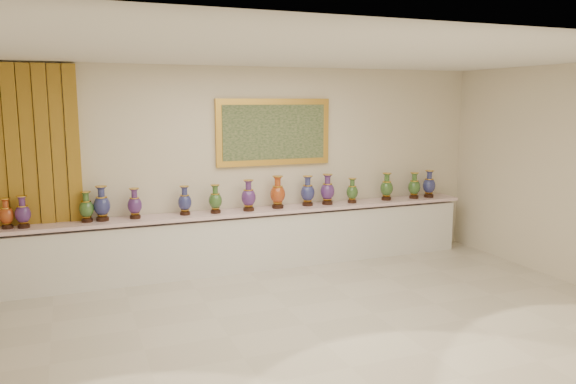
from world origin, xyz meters
name	(u,v)px	position (x,y,z in m)	size (l,w,h in m)	color
ground	(305,324)	(0.00, 0.00, 0.00)	(8.00, 8.00, 0.00)	beige
room	(63,171)	(-2.46, 2.44, 1.59)	(8.00, 8.00, 8.00)	beige
counter	(245,241)	(0.00, 2.27, 0.44)	(7.28, 0.48, 0.90)	white
vase_0	(6,215)	(-3.15, 2.24, 1.08)	(0.19, 0.19, 0.39)	black
vase_1	(23,213)	(-2.96, 2.21, 1.09)	(0.24, 0.24, 0.41)	black
vase_2	(86,208)	(-2.19, 2.27, 1.09)	(0.19, 0.19, 0.41)	black
vase_3	(102,205)	(-2.00, 2.28, 1.11)	(0.22, 0.22, 0.48)	black
vase_4	(135,205)	(-1.57, 2.27, 1.09)	(0.23, 0.23, 0.42)	black
vase_5	(185,202)	(-0.88, 2.27, 1.09)	(0.24, 0.24, 0.41)	black
vase_6	(215,200)	(-0.45, 2.23, 1.09)	(0.24, 0.24, 0.42)	black
vase_7	(249,197)	(0.05, 2.22, 1.11)	(0.26, 0.26, 0.46)	black
vase_8	(278,194)	(0.52, 2.25, 1.12)	(0.23, 0.23, 0.49)	black
vase_9	(308,192)	(1.02, 2.28, 1.11)	(0.27, 0.27, 0.46)	black
vase_10	(327,191)	(1.35, 2.26, 1.11)	(0.25, 0.25, 0.48)	black
vase_11	(352,192)	(1.77, 2.23, 1.08)	(0.18, 0.18, 0.39)	black
vase_12	(387,188)	(2.41, 2.25, 1.10)	(0.23, 0.23, 0.45)	black
vase_13	(414,187)	(2.92, 2.23, 1.09)	(0.25, 0.25, 0.43)	black
vase_14	(429,185)	(3.21, 2.23, 1.10)	(0.22, 0.22, 0.45)	black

